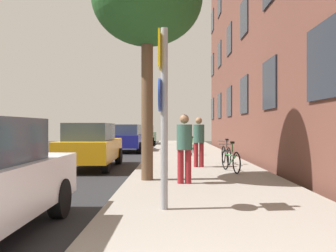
{
  "coord_description": "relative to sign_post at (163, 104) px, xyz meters",
  "views": [
    {
      "loc": [
        0.19,
        -1.59,
        1.51
      ],
      "look_at": [
        0.08,
        9.01,
        1.53
      ],
      "focal_mm": 38.48,
      "sensor_mm": 36.0,
      "label": 1
    }
  ],
  "objects": [
    {
      "name": "ground_plane",
      "position": [
        -2.44,
        10.54,
        -1.9
      ],
      "size": [
        41.8,
        41.8,
        0.0
      ],
      "primitive_type": "plane",
      "color": "#332D28"
    },
    {
      "name": "road_asphalt",
      "position": [
        -4.54,
        10.54,
        -1.89
      ],
      "size": [
        7.0,
        38.0,
        0.01
      ],
      "primitive_type": "cube",
      "color": "#232326",
      "rests_on": "ground"
    },
    {
      "name": "sidewalk",
      "position": [
        1.06,
        10.54,
        -1.84
      ],
      "size": [
        4.2,
        38.0,
        0.12
      ],
      "primitive_type": "cube",
      "color": "gray",
      "rests_on": "ground"
    },
    {
      "name": "sign_post",
      "position": [
        0.0,
        0.0,
        0.0
      ],
      "size": [
        0.16,
        0.6,
        3.05
      ],
      "color": "gray",
      "rests_on": "sidewalk"
    },
    {
      "name": "traffic_light",
      "position": [
        -0.49,
        21.08,
        0.66
      ],
      "size": [
        0.43,
        0.24,
        3.55
      ],
      "color": "black",
      "rests_on": "sidewalk"
    },
    {
      "name": "tree_near",
      "position": [
        -0.49,
        3.33,
        2.92
      ],
      "size": [
        2.9,
        2.9,
        5.98
      ],
      "color": "brown",
      "rests_on": "sidewalk"
    },
    {
      "name": "bicycle_0",
      "position": [
        1.97,
        5.07,
        -1.41
      ],
      "size": [
        0.47,
        1.66,
        0.94
      ],
      "color": "black",
      "rests_on": "sidewalk"
    },
    {
      "name": "bicycle_1",
      "position": [
        2.16,
        7.3,
        -1.41
      ],
      "size": [
        0.42,
        1.61,
        0.94
      ],
      "color": "black",
      "rests_on": "sidewalk"
    },
    {
      "name": "bicycle_2",
      "position": [
        1.18,
        11.59,
        -1.42
      ],
      "size": [
        0.52,
        1.56,
        0.91
      ],
      "color": "black",
      "rests_on": "sidewalk"
    },
    {
      "name": "pedestrian_0",
      "position": [
        0.46,
        2.74,
        -0.81
      ],
      "size": [
        0.53,
        0.53,
        1.69
      ],
      "color": "maroon",
      "rests_on": "sidewalk"
    },
    {
      "name": "pedestrian_1",
      "position": [
        1.08,
        6.33,
        -0.8
      ],
      "size": [
        0.46,
        0.46,
        1.71
      ],
      "color": "maroon",
      "rests_on": "sidewalk"
    },
    {
      "name": "car_1",
      "position": [
        -2.74,
        6.82,
        -1.05
      ],
      "size": [
        1.84,
        4.37,
        1.62
      ],
      "color": "orange",
      "rests_on": "road_asphalt"
    },
    {
      "name": "car_2",
      "position": [
        -2.52,
        15.15,
        -1.05
      ],
      "size": [
        1.97,
        4.2,
        1.62
      ],
      "color": "navy",
      "rests_on": "road_asphalt"
    },
    {
      "name": "car_3",
      "position": [
        -2.19,
        23.49,
        -1.06
      ],
      "size": [
        1.94,
        4.04,
        1.62
      ],
      "color": "#19662D",
      "rests_on": "road_asphalt"
    }
  ]
}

